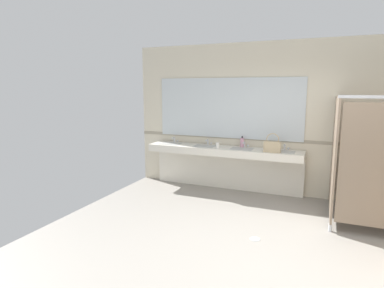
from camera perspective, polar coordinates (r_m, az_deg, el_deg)
ground_plane at (r=4.23m, az=13.89°, el=-19.65°), size 6.49×5.59×0.10m
wall_back at (r=6.27m, az=18.11°, el=4.14°), size 6.49×0.12×2.89m
wall_back_tile_band at (r=6.25m, az=17.87°, el=0.48°), size 6.49×0.01×0.06m
vanity_counter at (r=6.37m, az=5.77°, el=-2.60°), size 3.04×0.53×1.00m
mirror_panel at (r=6.42m, az=6.42°, el=6.38°), size 2.94×0.02×1.19m
handbag at (r=5.89m, az=14.18°, el=-0.36°), size 0.30×0.11×0.35m
soap_dispenser at (r=6.29m, az=8.94°, el=0.29°), size 0.07×0.07×0.22m
paper_cup at (r=6.17m, az=4.59°, el=-0.22°), size 0.07×0.07×0.10m
floor_drain_cover at (r=4.60m, az=11.19°, el=-16.30°), size 0.14×0.14×0.01m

